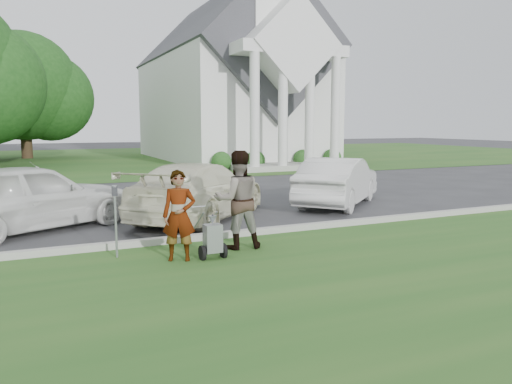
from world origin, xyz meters
TOP-DOWN VIEW (x-y plane):
  - ground at (0.00, 0.00)m, footprint 120.00×120.00m
  - grass_strip at (0.00, -3.00)m, footprint 80.00×7.00m
  - church_lawn at (0.00, 27.00)m, footprint 80.00×30.00m
  - curb at (0.00, 0.55)m, footprint 80.00×0.18m
  - church at (9.00, 23.11)m, footprint 9.19×19.00m
  - tree_back at (-4.01, 29.99)m, footprint 9.61×7.60m
  - striping_cart at (-0.87, -0.92)m, footprint 0.48×0.94m
  - person_left at (-1.45, -0.79)m, footprint 0.70×0.59m
  - person_right at (-0.15, -0.39)m, footprint 1.04×0.86m
  - parking_meter_near at (-2.46, -0.13)m, footprint 0.10×0.09m
  - car_b at (-3.89, 3.10)m, footprint 5.06×3.85m
  - car_c at (0.13, 2.96)m, footprint 5.00×5.12m
  - car_d at (4.67, 3.32)m, footprint 4.32×4.08m

SIDE VIEW (x-z plane):
  - ground at x=0.00m, z-range 0.00..0.00m
  - grass_strip at x=0.00m, z-range 0.00..0.01m
  - church_lawn at x=0.00m, z-range 0.00..0.01m
  - curb at x=0.00m, z-range 0.00..0.15m
  - striping_cart at x=-0.87m, z-range -0.06..0.81m
  - car_d at x=4.67m, z-range 0.00..1.45m
  - car_c at x=0.13m, z-range 0.00..1.48m
  - car_b at x=-3.89m, z-range 0.00..1.61m
  - person_left at x=-1.45m, z-range 0.00..1.64m
  - parking_meter_near at x=-2.46m, z-range 0.18..1.53m
  - person_right at x=-0.15m, z-range 0.00..1.93m
  - tree_back at x=-4.01m, z-range 0.28..9.17m
  - church at x=9.00m, z-range -6.11..17.99m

